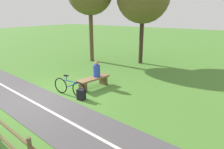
{
  "coord_description": "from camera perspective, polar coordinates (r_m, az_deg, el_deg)",
  "views": [
    {
      "loc": [
        4.57,
        6.19,
        3.26
      ],
      "look_at": [
        -1.2,
        2.18,
        1.04
      ],
      "focal_mm": 31.38,
      "sensor_mm": 36.0,
      "label": 1
    }
  ],
  "objects": [
    {
      "name": "ground_plane",
      "position": [
        8.36,
        -17.32,
        -6.29
      ],
      "size": [
        80.0,
        80.0,
        0.0
      ],
      "primitive_type": "plane",
      "color": "#477A2D"
    },
    {
      "name": "paved_path",
      "position": [
        5.23,
        2.07,
        -20.95
      ],
      "size": [
        5.5,
        36.03,
        0.02
      ],
      "primitive_type": "cube",
      "rotation": [
        0.0,
        0.0,
        -0.1
      ],
      "color": "#4C494C",
      "rests_on": "ground_plane"
    },
    {
      "name": "path_centre_line",
      "position": [
        5.22,
        2.08,
        -20.87
      ],
      "size": [
        3.17,
        31.86,
        0.0
      ],
      "primitive_type": "cube",
      "rotation": [
        0.0,
        0.0,
        -0.1
      ],
      "color": "silver",
      "rests_on": "paved_path"
    },
    {
      "name": "bench",
      "position": [
        8.92,
        -5.42,
        -1.8
      ],
      "size": [
        1.67,
        0.73,
        0.47
      ],
      "rotation": [
        0.0,
        0.0,
        -0.17
      ],
      "color": "brown",
      "rests_on": "ground_plane"
    },
    {
      "name": "person_seated",
      "position": [
        8.9,
        -4.51,
        1.33
      ],
      "size": [
        0.37,
        0.37,
        0.73
      ],
      "rotation": [
        0.0,
        0.0,
        -0.17
      ],
      "color": "#2847B7",
      "rests_on": "bench"
    },
    {
      "name": "bicycle",
      "position": [
        8.19,
        -12.25,
        -3.63
      ],
      "size": [
        0.18,
        1.66,
        0.86
      ],
      "rotation": [
        0.0,
        0.0,
        1.65
      ],
      "color": "black",
      "rests_on": "ground_plane"
    },
    {
      "name": "backpack",
      "position": [
        7.78,
        -8.91,
        -5.76
      ],
      "size": [
        0.31,
        0.32,
        0.43
      ],
      "rotation": [
        0.0,
        0.0,
        1.71
      ],
      "color": "black",
      "rests_on": "ground_plane"
    },
    {
      "name": "fence_roadside",
      "position": [
        4.92,
        -27.9,
        -16.27
      ],
      "size": [
        0.98,
        9.68,
        1.16
      ],
      "rotation": [
        0.0,
        0.0,
        1.48
      ],
      "color": "brown",
      "rests_on": "ground_plane"
    }
  ]
}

